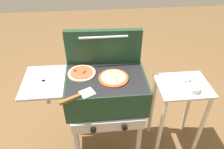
# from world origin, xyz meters

# --- Properties ---
(ground_plane) EXTENTS (8.00, 8.00, 0.00)m
(ground_plane) POSITION_xyz_m (0.00, 0.00, 0.00)
(ground_plane) COLOR brown
(grill) EXTENTS (0.96, 0.53, 0.90)m
(grill) POSITION_xyz_m (-0.01, -0.00, 0.76)
(grill) COLOR #193823
(grill) RESTS_ON ground_plane
(grill_lid_open) EXTENTS (0.63, 0.09, 0.30)m
(grill_lid_open) POSITION_xyz_m (0.00, 0.21, 1.05)
(grill_lid_open) COLOR #193823
(grill_lid_open) RESTS_ON grill
(pizza_cheese) EXTENTS (0.23, 0.23, 0.04)m
(pizza_cheese) POSITION_xyz_m (0.06, -0.03, 0.91)
(pizza_cheese) COLOR #C64723
(pizza_cheese) RESTS_ON grill
(pizza_pepperoni) EXTENTS (0.22, 0.22, 0.04)m
(pizza_pepperoni) POSITION_xyz_m (-0.19, 0.06, 0.91)
(pizza_pepperoni) COLOR beige
(pizza_pepperoni) RESTS_ON grill
(spatula) EXTENTS (0.26, 0.17, 0.02)m
(spatula) POSITION_xyz_m (-0.21, -0.22, 0.91)
(spatula) COLOR #B7BABF
(spatula) RESTS_ON grill
(prep_table) EXTENTS (0.44, 0.36, 0.77)m
(prep_table) POSITION_xyz_m (0.66, 0.00, 0.55)
(prep_table) COLOR beige
(prep_table) RESTS_ON ground_plane
(topping_bowl_near) EXTENTS (0.11, 0.11, 0.04)m
(topping_bowl_near) POSITION_xyz_m (0.70, -0.08, 0.79)
(topping_bowl_near) COLOR silver
(topping_bowl_near) RESTS_ON prep_table
(topping_bowl_far) EXTENTS (0.11, 0.11, 0.04)m
(topping_bowl_far) POSITION_xyz_m (0.67, 0.05, 0.79)
(topping_bowl_far) COLOR silver
(topping_bowl_far) RESTS_ON prep_table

